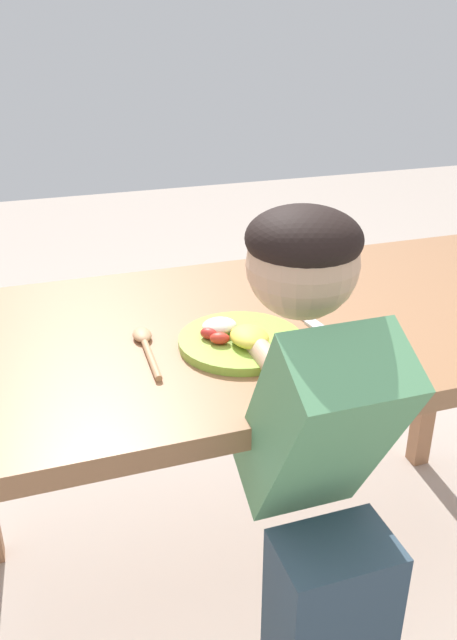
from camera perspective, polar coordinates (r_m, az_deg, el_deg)
ground_plane at (r=1.77m, az=2.85°, el=-21.66°), size 8.00×8.00×0.00m
dining_table at (r=1.36m, az=3.44°, el=-2.75°), size 1.45×0.71×0.72m
plate at (r=1.21m, az=0.99°, el=-1.73°), size 0.24×0.24×0.05m
fork at (r=1.27m, az=9.09°, el=-1.42°), size 0.05×0.21×0.01m
spoon at (r=1.22m, az=-7.38°, el=-2.14°), size 0.04×0.20×0.02m
person at (r=1.06m, az=7.88°, el=-16.36°), size 0.18×0.44×1.05m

